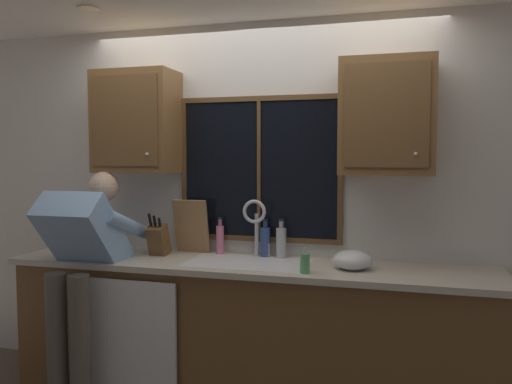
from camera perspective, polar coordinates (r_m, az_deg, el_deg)
back_wall at (r=3.67m, az=0.51°, el=-1.33°), size 5.55×0.12×2.55m
ceiling_downlight_left at (r=3.56m, az=-18.25°, el=18.93°), size 0.14×0.14×0.01m
window_glass at (r=3.58m, az=0.38°, el=2.55°), size 1.10×0.02×0.95m
window_frame_top at (r=3.60m, az=0.34°, el=10.42°), size 1.17×0.02×0.04m
window_frame_bottom at (r=3.62m, az=0.34°, el=-5.27°), size 1.17×0.02×0.04m
window_frame_left at (r=3.76m, az=-8.03°, el=2.58°), size 0.03×0.02×0.95m
window_frame_right at (r=3.47m, az=9.43°, el=2.45°), size 0.03×0.02×0.95m
window_mullion_center at (r=3.57m, az=0.33°, el=2.55°), size 0.02×0.02×0.95m
lower_cabinet_run at (r=3.52m, az=-1.04°, el=-15.53°), size 3.15×0.58×0.88m
countertop at (r=3.37m, az=-1.15°, el=-8.25°), size 3.21×0.62×0.04m
dishwasher_front at (r=3.48m, az=-13.60°, el=-15.54°), size 0.60×0.02×0.74m
upper_cabinet_left at (r=3.77m, az=-13.23°, el=7.62°), size 0.57×0.36×0.72m
upper_cabinet_right at (r=3.31m, az=14.42°, el=8.12°), size 0.57×0.36×0.72m
sink at (r=3.40m, az=-0.94°, el=-9.51°), size 0.80×0.46×0.21m
faucet at (r=3.50m, az=0.02°, el=-3.26°), size 0.18×0.09×0.40m
person_standing at (r=3.56m, az=-18.82°, el=-7.11°), size 0.53×0.71×1.51m
knife_block at (r=3.66m, az=-10.86°, el=-5.29°), size 0.12×0.18×0.32m
cutting_board at (r=3.70m, az=-7.25°, el=-3.85°), size 0.25×0.10×0.39m
mixing_bowl at (r=3.23m, az=10.75°, el=-7.50°), size 0.24×0.24×0.12m
soap_dispenser at (r=3.07m, az=5.49°, el=-7.91°), size 0.06×0.07×0.16m
bottle_green_glass at (r=3.55m, az=1.03°, el=-5.51°), size 0.07×0.07×0.26m
bottle_tall_clear at (r=3.50m, az=2.83°, el=-5.62°), size 0.07×0.07×0.27m
bottle_amber_small at (r=3.65m, az=-4.04°, el=-5.26°), size 0.05×0.05×0.26m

